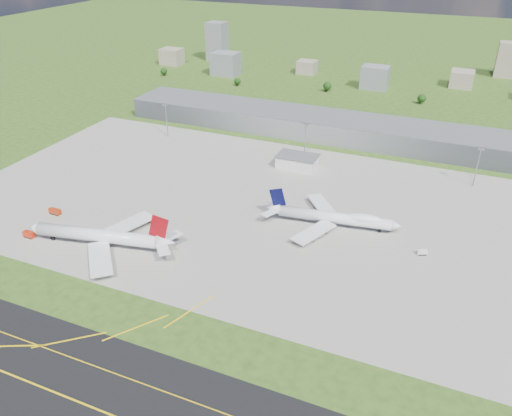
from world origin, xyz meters
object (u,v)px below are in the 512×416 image
at_px(fire_truck, 55,212).
at_px(tug_yellow, 148,221).
at_px(airliner_red_twin, 102,236).
at_px(van_white_near, 348,221).
at_px(van_white_far, 422,253).
at_px(crash_tender, 29,235).
at_px(airliner_blue_quad, 334,218).

bearing_deg(fire_truck, tug_yellow, 15.68).
xyz_separation_m(airliner_red_twin, van_white_near, (108.32, 70.39, -4.45)).
xyz_separation_m(airliner_red_twin, van_white_far, (149.09, 54.44, -4.51)).
xyz_separation_m(crash_tender, van_white_far, (189.88, 62.78, -0.40)).
relative_size(tug_yellow, van_white_near, 0.71).
xyz_separation_m(airliner_red_twin, fire_truck, (-45.60, 15.80, -4.14)).
height_order(fire_truck, van_white_near, fire_truck).
distance_m(tug_yellow, van_white_far, 144.09).
height_order(airliner_blue_quad, van_white_far, airliner_blue_quad).
xyz_separation_m(airliner_red_twin, airliner_blue_quad, (102.01, 63.93, -0.49)).
height_order(crash_tender, tug_yellow, crash_tender).
bearing_deg(airliner_red_twin, tug_yellow, -115.59).
height_order(airliner_blue_quad, tug_yellow, airliner_blue_quad).
distance_m(van_white_near, van_white_far, 43.78).
height_order(airliner_blue_quad, fire_truck, airliner_blue_quad).
xyz_separation_m(crash_tender, van_white_near, (149.11, 78.73, -0.33)).
bearing_deg(airliner_blue_quad, crash_tender, -160.73).
bearing_deg(tug_yellow, airliner_red_twin, -139.66).
relative_size(fire_truck, crash_tender, 1.15).
distance_m(airliner_blue_quad, van_white_near, 9.86).
relative_size(airliner_red_twin, van_white_near, 14.44).
bearing_deg(van_white_far, van_white_near, 132.39).
height_order(airliner_red_twin, tug_yellow, airliner_red_twin).
bearing_deg(crash_tender, airliner_blue_quad, 27.45).
bearing_deg(airliner_blue_quad, fire_truck, -169.51).
height_order(airliner_red_twin, airliner_blue_quad, airliner_red_twin).
relative_size(fire_truck, van_white_far, 1.40).
bearing_deg(airliner_red_twin, crash_tender, 0.35).
height_order(crash_tender, van_white_far, crash_tender).
xyz_separation_m(tug_yellow, van_white_near, (100.99, 41.77, 0.41)).
bearing_deg(fire_truck, airliner_blue_quad, 20.12).
distance_m(fire_truck, van_white_near, 163.32).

